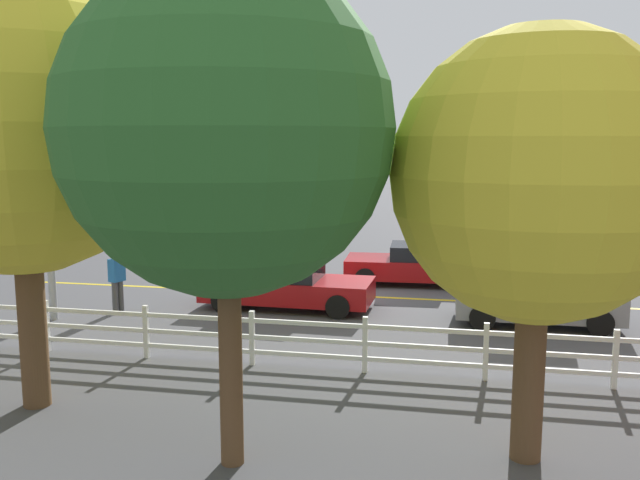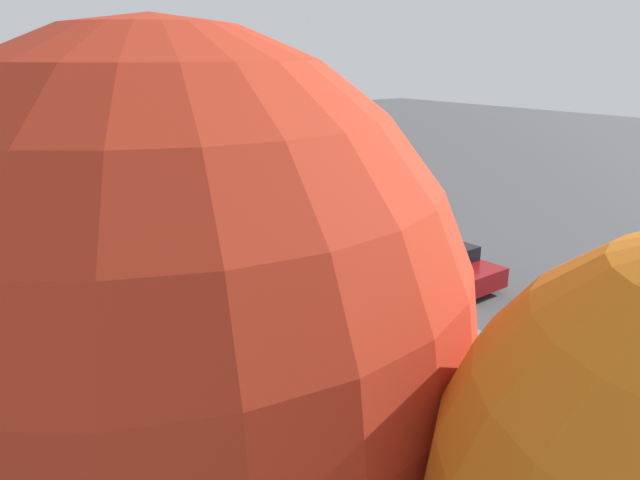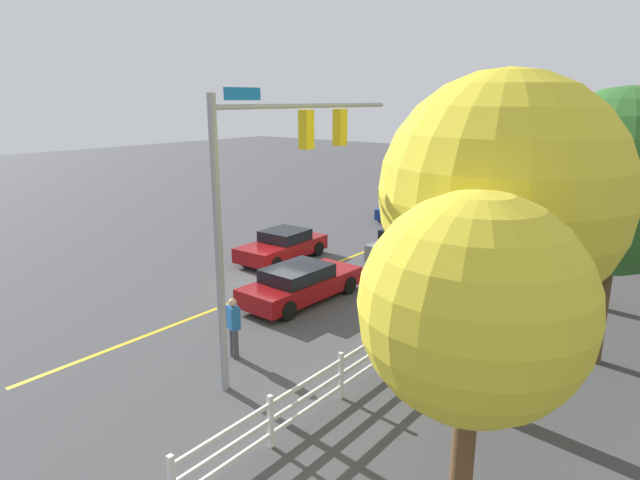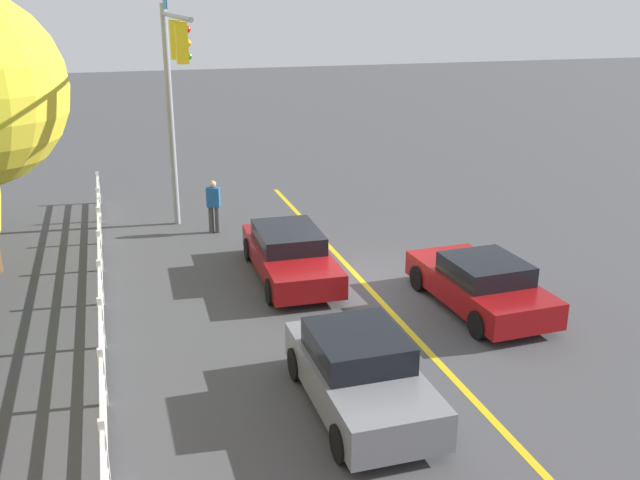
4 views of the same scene
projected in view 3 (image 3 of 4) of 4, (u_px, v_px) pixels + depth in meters
The scene contains 15 objects.
ground_plane at pixel (284, 283), 20.67m from camera, with size 120.00×120.00×0.00m, color #444447.
lane_center_stripe at pixel (345, 259), 23.70m from camera, with size 28.00×0.16×0.01m, color gold.
signal_assembly at pixel (275, 177), 13.35m from camera, with size 6.83×0.37×7.05m.
car_0 at pixel (408, 209), 31.26m from camera, with size 4.06×2.09×1.39m.
car_1 at pixel (283, 246), 23.50m from camera, with size 4.34×2.08×1.29m.
car_2 at pixel (407, 245), 23.45m from camera, with size 4.04×1.88×1.42m.
car_3 at pixel (301, 283), 18.68m from camera, with size 4.73×1.99×1.28m.
car_4 at pixel (474, 216), 29.30m from camera, with size 4.17×1.96×1.43m.
pedestrian at pixel (233, 325), 14.50m from camera, with size 0.37×0.46×1.69m.
white_rail_fence at pixel (481, 283), 18.84m from camera, with size 26.10×0.10×1.15m.
tree_0 at pixel (501, 196), 11.02m from camera, with size 5.01×5.01×7.41m.
tree_1 at pixel (629, 146), 25.06m from camera, with size 3.32×3.32×6.41m.
tree_2 at pixel (608, 185), 17.23m from camera, with size 4.14×4.14×6.24m.
tree_4 at pixel (619, 183), 13.29m from camera, with size 4.61×4.61×7.12m.
tree_5 at pixel (474, 308), 7.85m from camera, with size 3.41×3.41×5.58m.
Camera 3 is at (14.48, 13.25, 6.80)m, focal length 30.43 mm.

